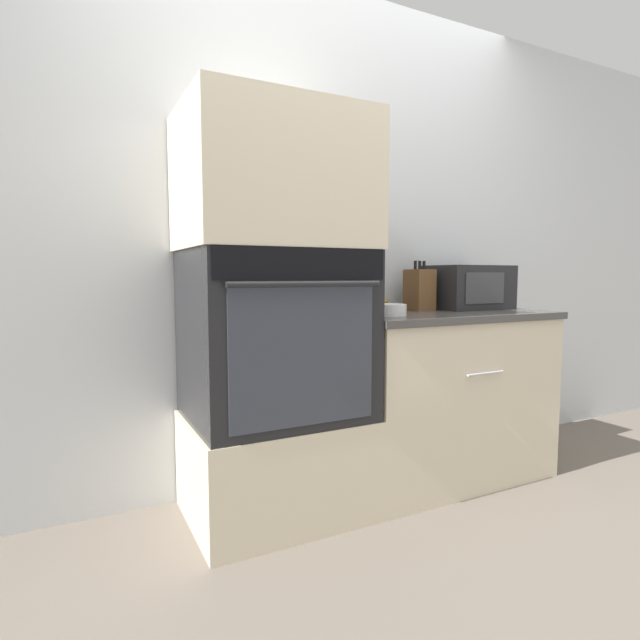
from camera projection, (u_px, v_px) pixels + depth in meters
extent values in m
plane|color=#6B6056|center=(385.00, 522.00, 2.14)|extent=(12.00, 12.00, 0.00)
cube|color=silver|center=(318.00, 238.00, 2.58)|extent=(8.00, 0.05, 2.50)
cube|color=beige|center=(276.00, 464.00, 2.21)|extent=(0.76, 0.60, 0.44)
cube|color=black|center=(275.00, 335.00, 2.16)|extent=(0.73, 0.59, 0.72)
cube|color=black|center=(304.00, 264.00, 1.87)|extent=(0.70, 0.01, 0.12)
cube|color=#3FBFF2|center=(305.00, 263.00, 1.86)|extent=(0.09, 0.00, 0.03)
cube|color=#333842|center=(305.00, 356.00, 1.90)|extent=(0.60, 0.01, 0.54)
cylinder|color=black|center=(308.00, 284.00, 1.85)|extent=(0.62, 0.02, 0.02)
cube|color=beige|center=(274.00, 182.00, 2.10)|extent=(0.76, 0.60, 0.57)
cube|color=beige|center=(440.00, 397.00, 2.61)|extent=(1.09, 0.60, 0.83)
cube|color=#474442|center=(442.00, 315.00, 2.57)|extent=(1.11, 0.63, 0.03)
cylinder|color=#B7B7BC|center=(485.00, 373.00, 2.32)|extent=(0.22, 0.01, 0.01)
cube|color=#232326|center=(468.00, 287.00, 2.78)|extent=(0.44, 0.30, 0.24)
cube|color=#3D3D3F|center=(485.00, 288.00, 2.63)|extent=(0.27, 0.01, 0.16)
cube|color=brown|center=(419.00, 290.00, 2.66)|extent=(0.11, 0.14, 0.22)
cylinder|color=black|center=(415.00, 265.00, 2.63)|extent=(0.02, 0.02, 0.04)
cylinder|color=black|center=(420.00, 265.00, 2.65)|extent=(0.02, 0.02, 0.04)
cylinder|color=black|center=(424.00, 265.00, 2.66)|extent=(0.02, 0.02, 0.04)
cylinder|color=white|center=(388.00, 310.00, 2.32)|extent=(0.17, 0.17, 0.05)
cylinder|color=silver|center=(366.00, 304.00, 2.60)|extent=(0.04, 0.04, 0.08)
cylinder|color=red|center=(366.00, 294.00, 2.60)|extent=(0.04, 0.04, 0.02)
cylinder|color=#427047|center=(338.00, 305.00, 2.56)|extent=(0.04, 0.04, 0.07)
cylinder|color=#B7B7BC|center=(338.00, 295.00, 2.55)|extent=(0.04, 0.04, 0.02)
cylinder|color=brown|center=(383.00, 306.00, 2.68)|extent=(0.05, 0.05, 0.05)
cylinder|color=gold|center=(383.00, 300.00, 2.68)|extent=(0.05, 0.05, 0.01)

